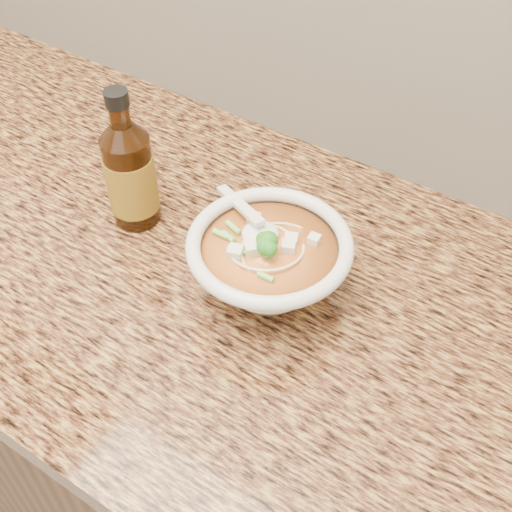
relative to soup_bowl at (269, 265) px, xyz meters
The scene contains 4 objects.
cabinet 0.58m from the soup_bowl, behind, with size 4.00×0.65×0.86m, color black.
counter_slab 0.28m from the soup_bowl, behind, with size 4.00×0.68×0.04m, color #A9823D.
soup_bowl is the anchor object (origin of this frame).
hot_sauce_bottle 0.24m from the soup_bowl, behind, with size 0.09×0.09×0.21m.
Camera 1 is at (0.56, 1.20, 1.54)m, focal length 45.00 mm.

